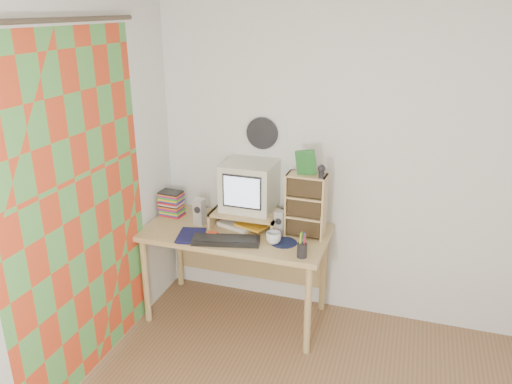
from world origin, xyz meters
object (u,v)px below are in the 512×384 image
Objects in this scene: diary at (178,234)px; cd_rack at (306,205)px; desk at (239,243)px; keyboard at (226,240)px; dvd_stack at (171,201)px; crt_monitor at (248,187)px; mug at (273,238)px.

cd_rack is at bearing 7.11° from diary.
desk is 2.89× the size of keyboard.
cd_rack is (1.12, -0.03, 0.11)m from dvd_stack.
keyboard is (-0.05, -0.37, -0.29)m from crt_monitor.
diary is (-0.42, -0.38, -0.28)m from crt_monitor.
keyboard is at bearing -10.23° from diary.
desk is at bearing 150.54° from mug.
cd_rack is 4.32× the size of mug.
desk is at bearing 26.80° from diary.
crt_monitor reaches higher than cd_rack.
desk is 5.65× the size of dvd_stack.
cd_rack is at bearing -7.76° from crt_monitor.
dvd_stack is 0.97m from mug.
diary is (-0.37, -0.01, 0.01)m from keyboard.
desk is 12.71× the size of mug.
crt_monitor is 0.48m from cd_rack.
mug is (0.34, -0.19, 0.18)m from desk.
diary is at bearing -171.35° from mug.
mug reaches higher than diary.
crt_monitor is 0.63m from diary.
crt_monitor is 0.47m from mug.
crt_monitor is 0.80× the size of keyboard.
mug is at bearing -10.42° from dvd_stack.
diary is (-0.88, -0.31, -0.21)m from cd_rack.
dvd_stack is at bearing 137.76° from keyboard.
dvd_stack is 1.08× the size of diary.
crt_monitor is 3.52× the size of mug.
crt_monitor is 1.69× the size of diary.
keyboard is 2.11× the size of diary.
diary reaches higher than keyboard.
dvd_stack is 0.52× the size of cd_rack.
diary is at bearing -136.63° from crt_monitor.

